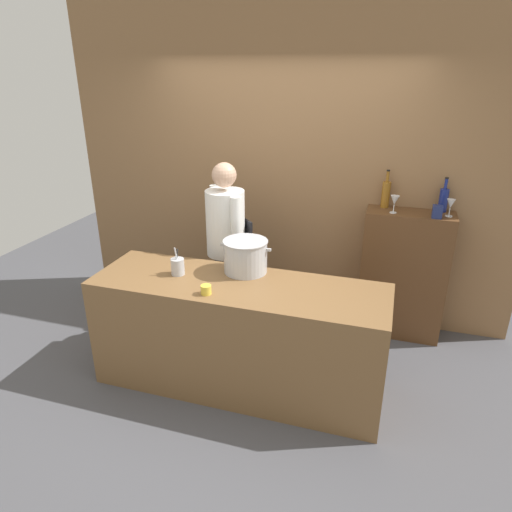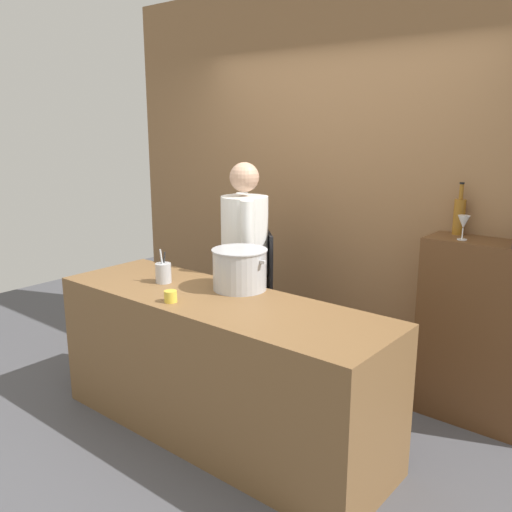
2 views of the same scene
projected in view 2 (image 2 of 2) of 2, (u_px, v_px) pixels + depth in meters
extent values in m
plane|color=#4C4C51|center=(219.00, 432.00, 3.48)|extent=(8.00, 8.00, 0.00)
cube|color=olive|center=(341.00, 180.00, 4.18)|extent=(4.40, 0.10, 3.00)
cube|color=brown|center=(218.00, 367.00, 3.38)|extent=(2.24, 0.70, 0.90)
cube|color=brown|center=(481.00, 334.00, 3.49)|extent=(0.76, 0.32, 1.21)
cylinder|color=black|center=(246.00, 333.00, 4.00)|extent=(0.14, 0.14, 0.84)
cylinder|color=black|center=(244.00, 324.00, 4.19)|extent=(0.14, 0.14, 0.84)
cylinder|color=white|center=(245.00, 236.00, 3.93)|extent=(0.34, 0.34, 0.58)
cube|color=black|center=(269.00, 268.00, 4.00)|extent=(0.23, 0.23, 0.52)
cylinder|color=white|center=(247.00, 239.00, 3.71)|extent=(0.09, 0.09, 0.52)
cylinder|color=white|center=(242.00, 227.00, 4.13)|extent=(0.09, 0.09, 0.52)
sphere|color=tan|center=(244.00, 177.00, 3.83)|extent=(0.21, 0.21, 0.21)
cylinder|color=#B7BABF|center=(240.00, 270.00, 3.42)|extent=(0.34, 0.34, 0.25)
cylinder|color=#B7BABF|center=(240.00, 250.00, 3.39)|extent=(0.35, 0.35, 0.01)
cube|color=#B7BABF|center=(218.00, 253.00, 3.52)|extent=(0.04, 0.02, 0.02)
cube|color=#B7BABF|center=(263.00, 262.00, 3.29)|extent=(0.04, 0.02, 0.02)
cylinder|color=#B7BABF|center=(163.00, 273.00, 3.58)|extent=(0.10, 0.10, 0.13)
cylinder|color=#262626|center=(164.00, 265.00, 3.59)|extent=(0.03, 0.02, 0.18)
cylinder|color=#B7BABF|center=(162.00, 265.00, 3.56)|extent=(0.04, 0.02, 0.21)
cylinder|color=yellow|center=(171.00, 296.00, 3.19)|extent=(0.08, 0.08, 0.07)
cylinder|color=#8C5919|center=(459.00, 217.00, 3.54)|extent=(0.07, 0.07, 0.23)
cylinder|color=#8C5919|center=(461.00, 192.00, 3.50)|extent=(0.03, 0.03, 0.10)
cylinder|color=black|center=(462.00, 183.00, 3.49)|extent=(0.03, 0.03, 0.01)
cylinder|color=silver|center=(462.00, 239.00, 3.40)|extent=(0.06, 0.06, 0.01)
cylinder|color=silver|center=(463.00, 234.00, 3.39)|extent=(0.01, 0.01, 0.07)
cone|color=silver|center=(464.00, 222.00, 3.37)|extent=(0.07, 0.07, 0.08)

